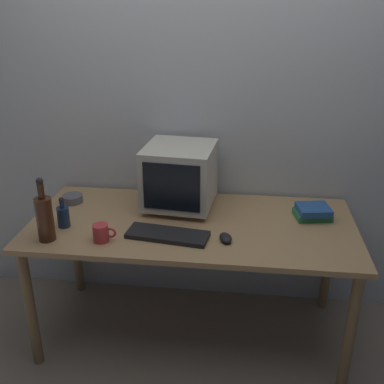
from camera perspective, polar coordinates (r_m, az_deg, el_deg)
The scene contains 11 objects.
ground_plane at distance 2.93m, azimuth 0.00°, elevation -16.96°, with size 6.00×6.00×0.00m, color gray.
back_wall at distance 2.76m, azimuth 1.15°, elevation 9.92°, with size 4.00×0.08×2.50m, color silver.
desk at distance 2.54m, azimuth 0.00°, elevation -5.38°, with size 1.77×0.81×0.75m.
crt_monitor at distance 2.61m, azimuth -1.55°, elevation 2.00°, with size 0.41×0.42×0.37m.
keyboard at distance 2.36m, azimuth -3.06°, elevation -5.34°, with size 0.42×0.15×0.02m, color black.
computer_mouse at distance 2.32m, azimuth 4.21°, elevation -5.72°, with size 0.06×0.10×0.04m, color black.
bottle_tall at distance 2.39m, azimuth -17.89°, elevation -2.99°, with size 0.09×0.09×0.34m.
bottle_short at distance 2.53m, azimuth -15.75°, elevation -2.87°, with size 0.07×0.07×0.17m.
book_stack at distance 2.62m, azimuth 14.83°, elevation -2.43°, with size 0.21×0.19×0.07m.
mug at distance 2.35m, azimuth -11.23°, elevation -5.02°, with size 0.12×0.08×0.09m.
cd_spindle at distance 2.82m, azimuth -14.66°, elevation -0.81°, with size 0.12×0.12×0.04m, color #595B66.
Camera 1 is at (0.26, -2.21, 1.90)m, focal length 42.79 mm.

